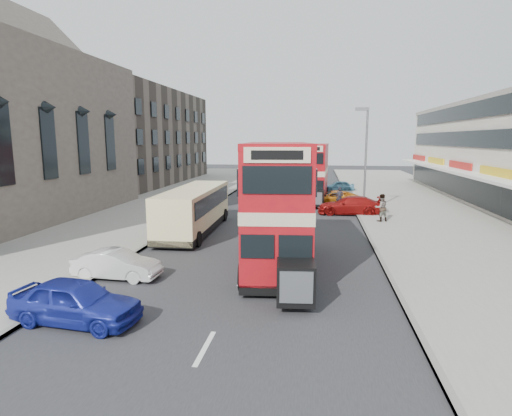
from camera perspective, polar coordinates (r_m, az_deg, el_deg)
The scene contains 18 objects.
ground at distance 15.91m, azimuth -3.13°, elevation -11.92°, with size 160.00×160.00×0.00m, color #28282B.
road_surface at distance 35.12m, azimuth 3.39°, elevation -0.07°, with size 12.00×90.00×0.01m, color #28282B.
pavement_right at distance 36.12m, azimuth 22.71°, elevation -0.41°, with size 12.00×90.00×0.15m, color gray.
pavement_left at distance 38.06m, azimuth -14.92°, elevation 0.47°, with size 12.00×90.00×0.15m, color gray.
kerb_left at distance 36.14m, azimuth -6.29°, elevation 0.27°, with size 0.20×90.00×0.16m, color gray.
kerb_right at distance 35.12m, azimuth 13.35°, elevation -0.19°, with size 0.20×90.00×0.16m, color gray.
brick_terrace at distance 58.16m, azimuth -17.28°, elevation 9.21°, with size 14.00×28.00×12.00m, color #66594C.
street_lamp at distance 32.72m, azimuth 14.70°, elevation 7.36°, with size 1.00×0.20×8.12m.
bus_main at distance 18.71m, azimuth 2.96°, elevation 0.43°, with size 3.56×9.96×5.44m.
bus_second at distance 39.60m, azimuth 7.80°, elevation 4.90°, with size 3.02×9.51×5.17m.
coach at distance 26.34m, azimuth -8.45°, elevation -0.02°, with size 2.74×9.75×2.57m.
car_left_near at distance 14.64m, azimuth -23.49°, elevation -11.65°, with size 1.69×4.21×1.43m, color navy.
car_left_front at distance 18.51m, azimuth -18.54°, elevation -7.35°, with size 1.27×3.65×1.20m, color silver.
car_right_a at distance 32.99m, azimuth 12.74°, elevation 0.35°, with size 2.00×4.92×1.43m, color maroon.
car_right_b at distance 37.41m, azimuth 10.48°, elevation 1.36°, with size 2.14×4.63×1.29m, color orange.
car_right_c at distance 47.54m, azimuth 11.24°, elevation 2.97°, with size 1.41×3.51×1.19m, color #63A9C7.
pedestrian_near at distance 30.03m, azimuth 16.77°, elevation 0.07°, with size 0.71×0.48×1.93m, color gray.
cyclist at distance 34.28m, azimuth 11.37°, elevation 0.67°, with size 0.67×1.58×1.98m.
Camera 1 is at (3.00, -14.51, 5.78)m, focal length 29.18 mm.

